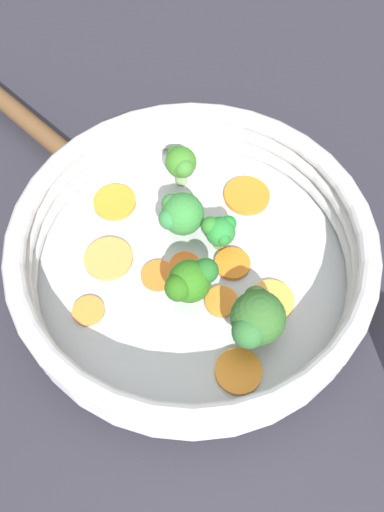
% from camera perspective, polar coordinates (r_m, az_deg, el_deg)
% --- Properties ---
extents(ground_plane, '(4.00, 4.00, 0.00)m').
position_cam_1_polar(ground_plane, '(0.48, 0.00, -1.69)').
color(ground_plane, '#26252D').
extents(skillet, '(0.30, 0.30, 0.01)m').
position_cam_1_polar(skillet, '(0.48, 0.00, -1.32)').
color(skillet, '#B2B5B7').
rests_on(skillet, ground_plane).
extents(skillet_rim_wall, '(0.32, 0.32, 0.06)m').
position_cam_1_polar(skillet_rim_wall, '(0.45, 0.00, 0.87)').
color(skillet_rim_wall, '#B9B9BD').
rests_on(skillet_rim_wall, skillet).
extents(skillet_handle, '(0.23, 0.11, 0.02)m').
position_cam_1_polar(skillet_handle, '(0.61, -19.17, 15.07)').
color(skillet_handle, brown).
rests_on(skillet_handle, skillet).
extents(skillet_rivet_left, '(0.01, 0.01, 0.01)m').
position_cam_1_polar(skillet_rivet_left, '(0.54, -9.22, 10.21)').
color(skillet_rivet_left, '#B3B4B4').
rests_on(skillet_rivet_left, skillet).
extents(skillet_rivet_right, '(0.01, 0.01, 0.01)m').
position_cam_1_polar(skillet_rivet_right, '(0.53, -13.39, 7.07)').
color(skillet_rivet_right, '#B6B3B5').
rests_on(skillet_rivet_right, skillet).
extents(carrot_slice_0, '(0.04, 0.04, 0.00)m').
position_cam_1_polar(carrot_slice_0, '(0.47, -4.03, -1.94)').
color(carrot_slice_0, orange).
rests_on(carrot_slice_0, skillet).
extents(carrot_slice_1, '(0.04, 0.04, 0.01)m').
position_cam_1_polar(carrot_slice_1, '(0.43, 5.34, -13.02)').
color(carrot_slice_1, orange).
rests_on(carrot_slice_1, skillet).
extents(carrot_slice_2, '(0.06, 0.06, 0.01)m').
position_cam_1_polar(carrot_slice_2, '(0.51, -8.83, 6.08)').
color(carrot_slice_2, orange).
rests_on(carrot_slice_2, skillet).
extents(carrot_slice_3, '(0.04, 0.04, 0.00)m').
position_cam_1_polar(carrot_slice_3, '(0.47, -0.80, -1.21)').
color(carrot_slice_3, orange).
rests_on(carrot_slice_3, skillet).
extents(carrot_slice_4, '(0.05, 0.05, 0.01)m').
position_cam_1_polar(carrot_slice_4, '(0.52, 6.28, 6.85)').
color(carrot_slice_4, orange).
rests_on(carrot_slice_4, skillet).
extents(carrot_slice_5, '(0.05, 0.05, 0.00)m').
position_cam_1_polar(carrot_slice_5, '(0.48, -9.52, -0.30)').
color(carrot_slice_5, '#F98B41').
rests_on(carrot_slice_5, skillet).
extents(carrot_slice_6, '(0.04, 0.04, 0.01)m').
position_cam_1_polar(carrot_slice_6, '(0.45, 3.37, -5.24)').
color(carrot_slice_6, orange).
rests_on(carrot_slice_6, skillet).
extents(carrot_slice_7, '(0.04, 0.04, 0.00)m').
position_cam_1_polar(carrot_slice_7, '(0.46, 9.12, -5.00)').
color(carrot_slice_7, '#F19A3B').
rests_on(carrot_slice_7, skillet).
extents(carrot_slice_8, '(0.04, 0.04, 0.01)m').
position_cam_1_polar(carrot_slice_8, '(0.47, 4.64, -0.90)').
color(carrot_slice_8, orange).
rests_on(carrot_slice_8, skillet).
extents(carrot_slice_9, '(0.04, 0.04, 0.00)m').
position_cam_1_polar(carrot_slice_9, '(0.46, -11.75, -6.15)').
color(carrot_slice_9, orange).
rests_on(carrot_slice_9, skillet).
extents(broccoli_floret_0, '(0.03, 0.03, 0.04)m').
position_cam_1_polar(broccoli_floret_0, '(0.46, 3.21, 2.86)').
color(broccoli_floret_0, olive).
rests_on(broccoli_floret_0, skillet).
extents(broccoli_floret_1, '(0.04, 0.04, 0.05)m').
position_cam_1_polar(broccoli_floret_1, '(0.47, -1.34, 4.81)').
color(broccoli_floret_1, '#61964B').
rests_on(broccoli_floret_1, skillet).
extents(broccoli_floret_2, '(0.05, 0.05, 0.06)m').
position_cam_1_polar(broccoli_floret_2, '(0.41, 7.36, -7.11)').
color(broccoli_floret_2, '#87B06D').
rests_on(broccoli_floret_2, skillet).
extents(broccoli_floret_3, '(0.04, 0.05, 0.05)m').
position_cam_1_polar(broccoli_floret_3, '(0.43, -0.27, -2.93)').
color(broccoli_floret_3, olive).
rests_on(broccoli_floret_3, skillet).
extents(broccoli_floret_4, '(0.04, 0.03, 0.05)m').
position_cam_1_polar(broccoli_floret_4, '(0.51, -1.25, 10.49)').
color(broccoli_floret_4, '#87A56A').
rests_on(broccoli_floret_4, skillet).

